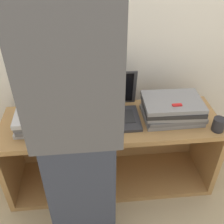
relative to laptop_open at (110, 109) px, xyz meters
The scene contains 9 objects.
ground_plane 0.69m from the laptop_open, 90.00° to the right, with size 12.00×12.00×0.00m, color tan.
wall_back 0.64m from the laptop_open, 90.00° to the left, with size 8.00×0.05×2.40m.
cart 0.34m from the laptop_open, 90.00° to the left, with size 1.45×0.46×0.57m.
laptop_open is the anchor object (origin of this frame).
laptop_stack_left 0.41m from the laptop_open, behind, with size 0.39×0.28×0.11m.
laptop_stack_right 0.41m from the laptop_open, ahead, with size 0.40×0.29×0.14m.
person 0.58m from the laptop_open, 111.87° to the right, with size 0.40×0.53×1.72m.
mug 0.69m from the laptop_open, 18.02° to the right, with size 0.08×0.08×0.09m.
inventory_tag 0.43m from the laptop_open, 16.35° to the right, with size 0.06×0.02×0.01m.
Camera 1 is at (-0.13, -1.13, 1.63)m, focal length 42.00 mm.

